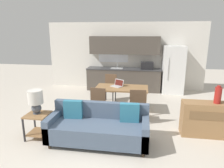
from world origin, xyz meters
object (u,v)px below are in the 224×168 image
Objects in this scene: refrigerator at (173,70)px; laptop at (118,85)px; vase at (218,95)px; dining_chair_far_left at (110,87)px; dining_chair_near_right at (137,105)px; credenza at (210,119)px; dining_table at (122,89)px; couch at (99,127)px; side_table at (38,122)px; dining_chair_near_left at (100,102)px; table_lamp at (36,100)px.

refrigerator is 4.45× the size of laptop.
vase is 3.37m from dining_chair_far_left.
vase reaches higher than dining_chair_near_right.
dining_chair_far_left is at bearing 142.97° from credenza.
laptop is (-0.62, 0.89, 0.27)m from dining_chair_near_right.
dining_table is 2.45m from credenza.
couch is 1.36m from side_table.
side_table is 0.60× the size of dining_chair_near_left.
side_table is 3.83m from credenza.
dining_chair_far_left is 0.81m from laptop.
dining_table is 3.74× the size of laptop.
table_lamp is (-3.40, -4.04, -0.03)m from refrigerator.
table_lamp is (-0.03, 0.03, 0.50)m from side_table.
side_table is at bearing -169.78° from credenza.
dining_chair_far_left reaches higher than dining_table.
couch is 2.24× the size of dining_chair_near_left.
couch is 2.24× the size of dining_chair_near_right.
refrigerator is 3.25× the size of side_table.
dining_chair_near_right is (0.49, -0.79, -0.16)m from dining_table.
couch is at bearing 50.02° from dining_chair_near_right.
dining_chair_near_right is at bearing 166.58° from credenza.
refrigerator is 3.42× the size of table_lamp.
laptop is at bearing 142.09° from dining_table.
dining_chair_far_left is (-2.70, 1.97, -0.46)m from vase.
dining_table is at bearing -116.73° from dining_chair_near_left.
credenza is 3.13× the size of vase.
refrigerator reaches higher than credenza.
credenza is at bearing -30.57° from dining_chair_far_left.
dining_chair_near_left and dining_chair_near_right have the same top height.
refrigerator is 4.56m from couch.
dining_chair_near_right is at bearing 26.68° from side_table.
dining_table is 3.81× the size of vase.
dining_chair_far_left is at bearing 65.65° from table_lamp.
refrigerator is 2.82m from laptop.
dining_table is 2.50m from side_table.
credenza is at bearing 162.86° from dining_chair_near_right.
refrigerator is 0.87× the size of couch.
dining_chair_far_left reaches higher than credenza.
dining_chair_far_left is at bearing -147.37° from refrigerator.
refrigerator reaches higher than dining_chair_near_left.
table_lamp is at bearing 48.46° from dining_chair_near_left.
vase is 0.43× the size of dining_chair_far_left.
vase is at bearing -29.73° from dining_chair_far_left.
refrigerator is at bearing -120.87° from dining_chair_near_left.
credenza is at bearing -83.44° from refrigerator.
refrigerator is 4.53× the size of vase.
credenza is 1.35× the size of dining_chair_near_left.
refrigerator is 3.27m from dining_chair_near_right.
dining_chair_near_right is at bearing -22.46° from laptop.
table_lamp is at bearing -130.12° from refrigerator.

